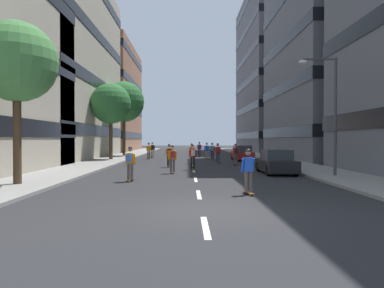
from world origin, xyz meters
name	(u,v)px	position (x,y,z in m)	size (l,w,h in m)	color
ground_plane	(192,160)	(0.00, 25.98, 0.00)	(155.89, 155.89, 0.00)	#28282B
sidewalk_left	(120,157)	(-8.10, 29.23, 0.07)	(3.63, 71.45, 0.14)	gray
sidewalk_right	(262,157)	(8.10, 29.23, 0.07)	(3.63, 71.45, 0.14)	gray
lane_markings	(191,158)	(0.00, 28.00, 0.00)	(0.16, 62.20, 0.01)	silver
building_left_mid	(29,64)	(-17.50, 27.46, 10.23)	(15.28, 23.61, 20.28)	#B2A893
building_left_far	(91,99)	(-17.50, 51.84, 9.28)	(15.28, 20.93, 18.38)	#9E6B51
building_right_mid	(352,26)	(17.50, 27.46, 14.46)	(15.28, 18.62, 28.74)	slate
building_right_far	(288,73)	(17.50, 51.84, 13.89)	(15.28, 23.83, 27.60)	slate
parked_car_near	(276,162)	(5.08, 11.21, 0.70)	(1.82, 4.40, 1.52)	black
parked_car_mid	(242,153)	(5.08, 24.52, 0.70)	(1.82, 4.40, 1.52)	maroon
street_tree_near	(111,104)	(-8.10, 24.60, 5.67)	(4.04, 4.04, 7.58)	#4C3823
street_tree_mid	(17,63)	(-8.10, 5.32, 5.59)	(3.60, 3.60, 7.29)	#4C3823
street_tree_far	(124,102)	(-8.10, 31.91, 6.63)	(4.88, 4.88, 8.96)	#4C3823
streetlamp_right	(329,103)	(7.37, 8.69, 4.14)	(2.13, 0.30, 6.50)	#3F3F44
skater_0	(218,152)	(2.29, 20.80, 1.02)	(0.55, 0.92, 1.78)	brown
skater_1	(169,154)	(-1.82, 16.13, 1.02)	(0.56, 0.92, 1.78)	brown
skater_2	(236,153)	(3.50, 17.79, 1.02)	(0.57, 0.92, 1.78)	brown
skater_3	(152,149)	(-4.46, 29.82, 0.98)	(0.54, 0.91, 1.78)	brown
skater_4	(149,150)	(-4.54, 26.72, 0.98)	(0.55, 0.92, 1.78)	brown
skater_5	(172,157)	(-1.37, 11.29, 1.02)	(0.55, 0.92, 1.78)	brown
skater_6	(192,152)	(-0.05, 20.03, 0.98)	(0.54, 0.90, 1.78)	brown
skater_7	(212,150)	(2.10, 25.06, 1.02)	(0.55, 0.92, 1.78)	brown
skater_8	(248,169)	(1.92, 2.96, 0.98)	(0.57, 0.92, 1.78)	brown
skater_9	(199,148)	(1.10, 34.13, 1.02)	(0.54, 0.91, 1.78)	brown
skater_10	(193,155)	(-0.06, 13.76, 1.02)	(0.55, 0.92, 1.78)	brown
skater_11	(207,150)	(1.65, 26.82, 0.98)	(0.53, 0.90, 1.78)	brown
skater_12	(130,162)	(-3.34, 7.17, 1.02)	(0.56, 0.92, 1.78)	brown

